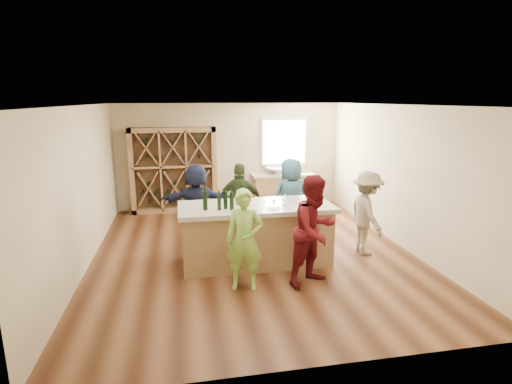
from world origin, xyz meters
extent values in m
cube|color=#56321B|center=(0.00, 0.00, -0.05)|extent=(6.00, 7.00, 0.10)
cube|color=white|center=(0.00, 0.00, 2.85)|extent=(6.00, 7.00, 0.10)
cube|color=beige|center=(0.00, 3.55, 1.40)|extent=(6.00, 0.10, 2.80)
cube|color=beige|center=(0.00, -3.55, 1.40)|extent=(6.00, 0.10, 2.80)
cube|color=beige|center=(-3.05, 0.00, 1.40)|extent=(0.10, 7.00, 2.80)
cube|color=beige|center=(3.05, 0.00, 1.40)|extent=(0.10, 7.00, 2.80)
cube|color=white|center=(1.50, 3.47, 1.75)|extent=(1.30, 0.06, 1.30)
cube|color=white|center=(1.50, 3.44, 1.75)|extent=(1.18, 0.01, 1.18)
cube|color=#946E47|center=(-1.50, 3.27, 1.10)|extent=(2.20, 0.45, 2.20)
cube|color=#946E47|center=(1.40, 3.20, 0.43)|extent=(1.60, 0.58, 0.86)
cube|color=#B4A994|center=(1.40, 3.20, 0.89)|extent=(1.70, 0.62, 0.06)
imported|color=silver|center=(1.20, 3.20, 1.01)|extent=(0.54, 0.54, 0.19)
cylinder|color=silver|center=(1.20, 3.38, 1.07)|extent=(0.02, 0.02, 0.30)
cube|color=#946E47|center=(-0.03, -0.49, 0.50)|extent=(2.60, 1.00, 1.00)
cube|color=#B4A994|center=(-0.03, -0.49, 1.04)|extent=(2.72, 1.12, 0.08)
cylinder|color=black|center=(-0.93, -0.65, 1.24)|extent=(0.09, 0.09, 0.32)
cylinder|color=black|center=(-0.70, -0.70, 1.21)|extent=(0.08, 0.08, 0.27)
cylinder|color=black|center=(-0.58, -0.63, 1.23)|extent=(0.09, 0.09, 0.29)
cylinder|color=black|center=(-0.49, -0.73, 1.23)|extent=(0.09, 0.09, 0.30)
cylinder|color=black|center=(-0.29, -0.64, 1.24)|extent=(0.10, 0.10, 0.33)
cone|color=white|center=(-0.30, -0.97, 1.17)|extent=(0.08, 0.08, 0.18)
cone|color=white|center=(0.19, -0.93, 1.17)|extent=(0.07, 0.07, 0.19)
cone|color=white|center=(0.65, -0.94, 1.17)|extent=(0.08, 0.08, 0.18)
cone|color=white|center=(0.46, -0.62, 1.18)|extent=(0.10, 0.10, 0.19)
cone|color=white|center=(0.92, -0.74, 1.17)|extent=(0.08, 0.08, 0.18)
cube|color=white|center=(-0.35, -0.94, 1.08)|extent=(0.25, 0.33, 0.00)
cube|color=white|center=(0.21, -0.84, 1.08)|extent=(0.28, 0.33, 0.00)
cube|color=white|center=(0.76, -0.91, 1.08)|extent=(0.25, 0.31, 0.00)
imported|color=#8CC64C|center=(-0.39, -1.45, 0.80)|extent=(0.66, 0.54, 1.59)
imported|color=#590F14|center=(0.73, -1.48, 0.89)|extent=(0.98, 0.83, 1.77)
imported|color=gray|center=(2.11, -0.45, 0.80)|extent=(0.49, 1.04, 1.61)
imported|color=#263319|center=(-0.13, 0.73, 0.82)|extent=(1.05, 0.72, 1.63)
imported|color=#335972|center=(0.95, 0.73, 0.85)|extent=(0.90, 0.65, 1.71)
imported|color=#191E38|center=(-1.02, 0.83, 0.82)|extent=(1.58, 0.74, 1.64)
camera|label=1|loc=(-1.29, -7.18, 2.91)|focal=28.00mm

